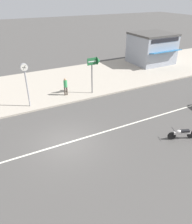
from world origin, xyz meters
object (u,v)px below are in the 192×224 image
street_clock (25,75)px  arrow_signboard (97,63)px  motorcycle_1 (182,133)px  shopfront_corner_warung (152,48)px  pedestrian_mid_kerb (66,85)px

street_clock → arrow_signboard: bearing=-0.0°
street_clock → arrow_signboard: street_clock is taller
arrow_signboard → motorcycle_1: bearing=-80.5°
arrow_signboard → shopfront_corner_warung: shopfront_corner_warung is taller
arrow_signboard → pedestrian_mid_kerb: size_ratio=2.06×
motorcycle_1 → pedestrian_mid_kerb: bearing=114.0°
motorcycle_1 → street_clock: 12.59m
motorcycle_1 → shopfront_corner_warung: bearing=56.9°
motorcycle_1 → street_clock: bearing=130.7°
street_clock → motorcycle_1: bearing=-49.3°
shopfront_corner_warung → street_clock: bearing=-162.5°
motorcycle_1 → shopfront_corner_warung: 17.94m
street_clock → pedestrian_mid_kerb: 4.05m
pedestrian_mid_kerb → shopfront_corner_warung: shopfront_corner_warung is taller
motorcycle_1 → arrow_signboard: (-1.57, 9.36, 2.64)m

